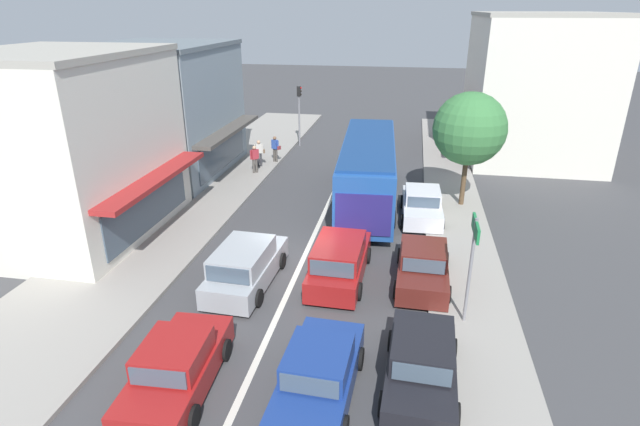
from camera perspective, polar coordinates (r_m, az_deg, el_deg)
The scene contains 21 objects.
ground_plane at distance 19.41m, azimuth -2.22°, elevation -5.90°, with size 140.00×140.00×0.00m, color #3F3F42.
lane_centre_line at distance 22.93m, azimuth -0.08°, elevation -1.22°, with size 0.20×28.00×0.01m, color silver.
sidewalk_left at distance 26.63m, azimuth -13.83°, elevation 1.71°, with size 5.20×44.00×0.14m, color gray.
kerb_right at distance 24.55m, azimuth 15.17°, elevation -0.25°, with size 2.80×44.00×0.12m, color gray.
shopfront_corner_near at distance 23.33m, azimuth -27.06°, elevation 6.72°, with size 7.83×8.33×7.72m.
shopfront_mid_block at distance 30.62m, azimuth -17.36°, elevation 11.10°, with size 7.79×8.72×7.41m.
building_right_far at distance 36.01m, azimuth 23.20°, elevation 13.15°, with size 8.74×10.68×8.94m.
city_bus at distance 24.90m, azimuth 5.50°, elevation 5.23°, with size 3.19×10.98×3.23m.
sedan_behind_bus_near at distance 13.18m, azimuth -0.14°, elevation -18.02°, with size 2.02×4.26×1.47m.
wagon_adjacent_lane_trail at distance 18.10m, azimuth 2.24°, elevation -5.47°, with size 2.01×4.54×1.58m.
wagon_queue_far_back at distance 17.92m, azimuth -8.50°, elevation -6.02°, with size 2.08×4.57×1.58m.
sedan_queue_gap_filler at distance 13.89m, azimuth -16.04°, elevation -16.61°, with size 2.05×4.28×1.47m.
parked_sedan_kerb_front at distance 13.74m, azimuth 11.51°, elevation -16.60°, with size 2.02×4.26×1.47m.
parked_sedan_kerb_second at distance 18.31m, azimuth 11.69°, elevation -5.90°, with size 1.96×4.23×1.47m.
parked_sedan_kerb_third at distance 23.79m, azimuth 11.56°, elevation 0.92°, with size 2.01×4.26×1.47m.
traffic_light_downstreet at distance 35.54m, azimuth -2.39°, elevation 12.15°, with size 0.32×0.24×4.20m.
directional_road_sign at distance 15.39m, azimuth 17.11°, elevation -3.76°, with size 0.10×1.40×3.60m.
street_tree_right at distance 24.81m, azimuth 16.73°, elevation 9.18°, with size 3.44×3.44×5.64m.
pedestrian_with_handbag_near at distance 31.68m, azimuth -5.13°, elevation 7.48°, with size 0.65×0.41×1.63m.
pedestrian_browsing_midblock at distance 29.61m, azimuth -7.48°, elevation 6.31°, with size 0.44×0.42×1.63m.
pedestrian_far_walker at distance 30.84m, azimuth -6.97°, elevation 6.98°, with size 0.64×0.43×1.63m.
Camera 1 is at (3.80, -16.65, 9.22)m, focal length 28.00 mm.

